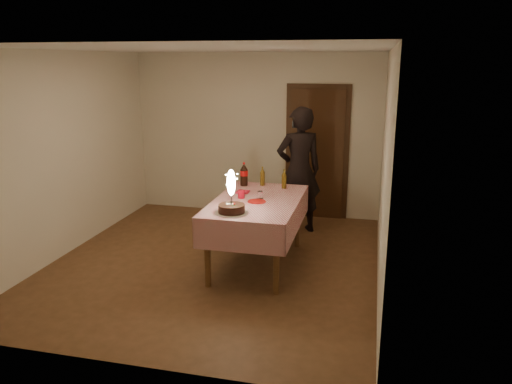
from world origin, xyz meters
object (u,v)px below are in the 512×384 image
dining_table (257,209)px  red_plate (257,201)px  clear_cup (260,195)px  red_cup (241,194)px  photographer (299,170)px  amber_bottle_right (284,180)px  birthday_cake (231,203)px  cola_bottle (244,174)px  amber_bottle_left (262,177)px

dining_table → red_plate: size_ratio=7.82×
dining_table → clear_cup: (0.03, 0.06, 0.16)m
red_cup → photographer: photographer is taller
dining_table → clear_cup: clear_cup is taller
photographer → amber_bottle_right: bearing=-96.2°
red_plate → clear_cup: bearing=87.7°
dining_table → birthday_cake: (-0.15, -0.59, 0.22)m
cola_bottle → red_cup: bearing=-78.3°
photographer → cola_bottle: bearing=-131.1°
birthday_cake → photographer: size_ratio=0.26×
red_cup → birthday_cake: bearing=-85.0°
dining_table → amber_bottle_left: bearing=97.5°
birthday_cake → amber_bottle_left: birthday_cake is taller
amber_bottle_right → photographer: (0.08, 0.75, -0.03)m
dining_table → birthday_cake: bearing=-104.3°
red_cup → photographer: size_ratio=0.05×
dining_table → red_plate: bearing=-77.7°
birthday_cake → clear_cup: (0.17, 0.65, -0.07)m
red_plate → photographer: size_ratio=0.12×
amber_bottle_right → birthday_cake: bearing=-106.9°
birthday_cake → photographer: bearing=77.1°
dining_table → clear_cup: bearing=68.2°
red_plate → cola_bottle: 0.83m
photographer → red_cup: bearing=-110.4°
red_plate → amber_bottle_right: amber_bottle_right is taller
clear_cup → photographer: size_ratio=0.05×
cola_bottle → amber_bottle_left: (0.24, 0.07, -0.03)m
dining_table → red_cup: (-0.20, 0.02, 0.16)m
photographer → clear_cup: bearing=-101.8°
red_cup → photographer: 1.44m
dining_table → cola_bottle: 0.78m
cola_bottle → amber_bottle_right: cola_bottle is taller
dining_table → red_plate: 0.15m
red_cup → amber_bottle_right: bearing=55.0°
amber_bottle_right → photographer: 0.76m
red_plate → amber_bottle_left: (-0.11, 0.80, 0.11)m
birthday_cake → red_cup: 0.62m
red_cup → clear_cup: size_ratio=1.11×
amber_bottle_left → amber_bottle_right: (0.31, -0.09, 0.00)m
dining_table → amber_bottle_right: (0.22, 0.62, 0.23)m
red_plate → cola_bottle: cola_bottle is taller
red_cup → cola_bottle: bearing=101.7°
red_plate → cola_bottle: bearing=115.5°
clear_cup → dining_table: bearing=-111.8°
red_plate → amber_bottle_right: (0.20, 0.71, 0.11)m
red_plate → clear_cup: 0.16m
cola_bottle → photographer: size_ratio=0.17×
amber_bottle_left → amber_bottle_right: same height
amber_bottle_left → amber_bottle_right: size_ratio=1.00×
red_plate → amber_bottle_left: bearing=98.0°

